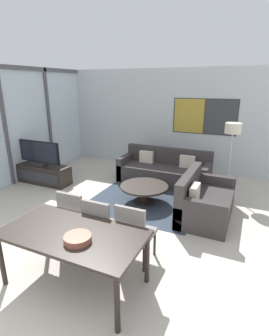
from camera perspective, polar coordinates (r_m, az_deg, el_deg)
The scene contains 15 objects.
ground_plane at distance 3.38m, azimuth -24.47°, elevation -29.00°, with size 24.00×24.00×0.00m, color beige.
wall_back at distance 7.54m, azimuth 9.68°, elevation 10.17°, with size 7.73×0.09×2.80m.
window_wall_left at distance 6.89m, azimuth -26.62°, elevation 8.92°, with size 0.07×5.87×2.80m.
area_rug at distance 5.58m, azimuth 2.08°, elevation -7.38°, with size 2.22×1.84×0.01m.
tv_console at distance 6.99m, azimuth -19.66°, elevation -1.13°, with size 1.57×0.48×0.46m.
television at distance 6.85m, azimuth -20.12°, elevation 3.09°, with size 1.23×0.20×0.60m.
sofa_main at distance 6.66m, azimuth 6.59°, elevation -0.71°, with size 2.24×0.86×0.83m.
sofa_side at distance 5.09m, azimuth 14.55°, elevation -7.21°, with size 0.86×1.50×0.83m.
coffee_table at distance 5.47m, azimuth 2.11°, elevation -4.73°, with size 1.00×1.00×0.38m.
dining_table at distance 3.28m, azimuth -13.26°, elevation -14.46°, with size 1.71×0.90×0.72m.
dining_chair_left at distance 4.10m, azimuth -12.66°, elevation -10.01°, with size 0.46×0.46×0.90m.
dining_chair_centre at distance 3.79m, azimuth -7.29°, elevation -12.12°, with size 0.46×0.46×0.90m.
dining_chair_right at distance 3.62m, azimuth -0.14°, elevation -13.56°, with size 0.46×0.46×0.90m.
fruit_bowl at distance 3.05m, azimuth -12.29°, elevation -14.68°, with size 0.31×0.31×0.07m.
floor_lamp at distance 6.00m, azimuth 20.57°, elevation 6.88°, with size 0.34×0.34×1.60m.
Camera 1 is at (1.97, -1.36, 2.38)m, focal length 28.00 mm.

